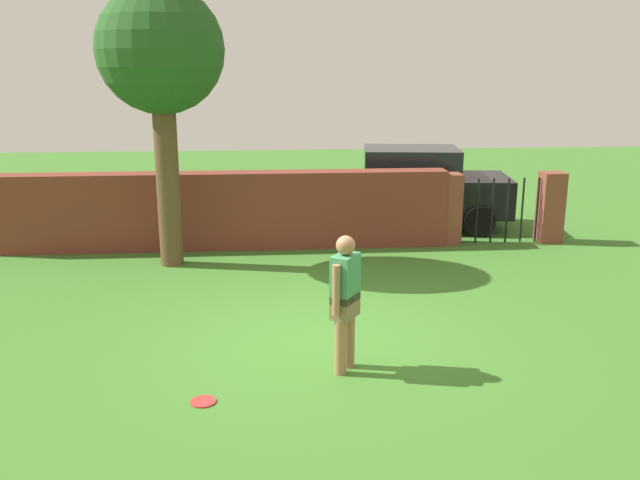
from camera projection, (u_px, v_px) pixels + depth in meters
ground_plane at (319, 341)px, 8.78m from camera, size 40.00×40.00×0.00m
brick_wall at (222, 211)px, 13.04m from camera, size 8.64×0.50×1.48m
tree at (161, 56)px, 11.26m from camera, size 2.12×2.12×4.76m
person at (345, 297)px, 7.75m from camera, size 0.38×0.47×1.62m
fence_gate at (500, 208)px, 13.46m from camera, size 2.50×0.44×1.40m
car at (410, 188)px, 14.77m from camera, size 4.38×2.32×1.72m
frisbee_red at (203, 402)px, 7.21m from camera, size 0.27×0.27×0.02m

